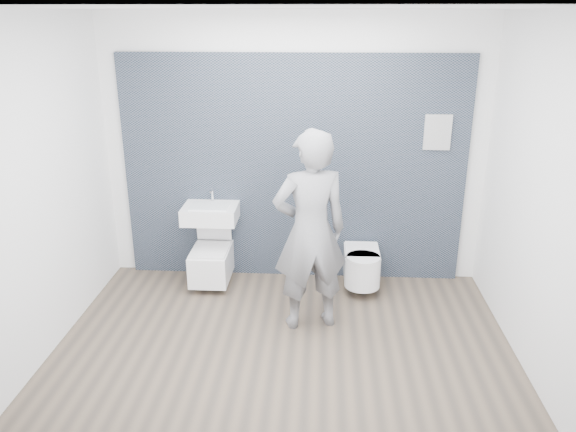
# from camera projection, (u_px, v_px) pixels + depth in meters

# --- Properties ---
(ground) EXTENTS (4.00, 4.00, 0.00)m
(ground) POSITION_uv_depth(u_px,v_px,m) (284.00, 345.00, 4.95)
(ground) COLOR brown
(ground) RESTS_ON ground
(room_shell) EXTENTS (4.00, 4.00, 4.00)m
(room_shell) POSITION_uv_depth(u_px,v_px,m) (283.00, 153.00, 4.36)
(room_shell) COLOR silver
(room_shell) RESTS_ON ground
(tile_wall) EXTENTS (3.60, 0.06, 2.40)m
(tile_wall) POSITION_uv_depth(u_px,v_px,m) (293.00, 273.00, 6.33)
(tile_wall) COLOR black
(tile_wall) RESTS_ON ground
(washbasin) EXTENTS (0.57, 0.43, 0.43)m
(washbasin) POSITION_uv_depth(u_px,v_px,m) (210.00, 213.00, 5.89)
(washbasin) COLOR white
(washbasin) RESTS_ON ground
(toilet_square) EXTENTS (0.40, 0.58, 0.77)m
(toilet_square) POSITION_uv_depth(u_px,v_px,m) (211.00, 261.00, 6.00)
(toilet_square) COLOR white
(toilet_square) RESTS_ON ground
(toilet_rounded) EXTENTS (0.37, 0.62, 0.34)m
(toilet_rounded) POSITION_uv_depth(u_px,v_px,m) (362.00, 266.00, 5.88)
(toilet_rounded) COLOR white
(toilet_rounded) RESTS_ON ground
(info_placard) EXTENTS (0.27, 0.03, 0.36)m
(info_placard) POSITION_uv_depth(u_px,v_px,m) (424.00, 278.00, 6.20)
(info_placard) COLOR silver
(info_placard) RESTS_ON ground
(visitor) EXTENTS (0.78, 0.62, 1.86)m
(visitor) POSITION_uv_depth(u_px,v_px,m) (310.00, 232.00, 4.99)
(visitor) COLOR slate
(visitor) RESTS_ON ground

